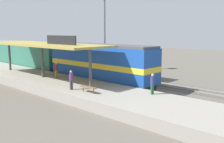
# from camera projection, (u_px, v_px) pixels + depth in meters

# --- Properties ---
(ground_plane) EXTENTS (120.00, 120.00, 0.00)m
(ground_plane) POSITION_uv_depth(u_px,v_px,m) (87.00, 77.00, 33.93)
(ground_plane) COLOR #5B564C
(track_near) EXTENTS (3.20, 110.00, 0.16)m
(track_near) POSITION_uv_depth(u_px,v_px,m) (75.00, 79.00, 32.48)
(track_near) COLOR #4E4941
(track_near) RESTS_ON ground
(track_far) EXTENTS (3.20, 110.00, 0.16)m
(track_far) POSITION_uv_depth(u_px,v_px,m) (101.00, 75.00, 35.79)
(track_far) COLOR #4E4941
(track_far) RESTS_ON ground
(platform) EXTENTS (6.00, 44.00, 0.90)m
(platform) POSITION_uv_depth(u_px,v_px,m) (43.00, 81.00, 29.11)
(platform) COLOR gray
(platform) RESTS_ON ground
(station_canopy) EXTENTS (5.20, 18.00, 4.70)m
(station_canopy) POSITION_uv_depth(u_px,v_px,m) (42.00, 45.00, 28.42)
(station_canopy) COLOR #47474C
(station_canopy) RESTS_ON platform
(platform_bench) EXTENTS (0.44, 1.70, 0.50)m
(platform_bench) POSITION_uv_depth(u_px,v_px,m) (88.00, 87.00, 21.69)
(platform_bench) COLOR #333338
(platform_bench) RESTS_ON platform
(locomotive) EXTENTS (2.93, 14.43, 4.44)m
(locomotive) POSITION_uv_depth(u_px,v_px,m) (100.00, 64.00, 29.09)
(locomotive) COLOR #28282D
(locomotive) RESTS_ON track_near
(passenger_carriage_front) EXTENTS (2.90, 20.00, 4.24)m
(passenger_carriage_front) POSITION_uv_depth(u_px,v_px,m) (22.00, 55.00, 41.30)
(passenger_carriage_front) COLOR #28282D
(passenger_carriage_front) RESTS_ON track_near
(freight_car) EXTENTS (2.80, 12.00, 3.54)m
(freight_car) POSITION_uv_depth(u_px,v_px,m) (110.00, 62.00, 34.34)
(freight_car) COLOR #28282D
(freight_car) RESTS_ON track_far
(light_mast) EXTENTS (1.10, 1.10, 11.70)m
(light_mast) POSITION_uv_depth(u_px,v_px,m) (104.00, 15.00, 38.51)
(light_mast) COLOR slate
(light_mast) RESTS_ON ground
(person_waiting) EXTENTS (0.34, 0.34, 1.71)m
(person_waiting) POSITION_uv_depth(u_px,v_px,m) (152.00, 83.00, 21.02)
(person_waiting) COLOR #23603D
(person_waiting) RESTS_ON platform
(person_walking) EXTENTS (0.34, 0.34, 1.71)m
(person_walking) POSITION_uv_depth(u_px,v_px,m) (56.00, 69.00, 28.45)
(person_walking) COLOR olive
(person_walking) RESTS_ON platform
(person_boarding) EXTENTS (0.34, 0.34, 1.71)m
(person_boarding) POSITION_uv_depth(u_px,v_px,m) (71.00, 79.00, 22.74)
(person_boarding) COLOR #4C4C51
(person_boarding) RESTS_ON platform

